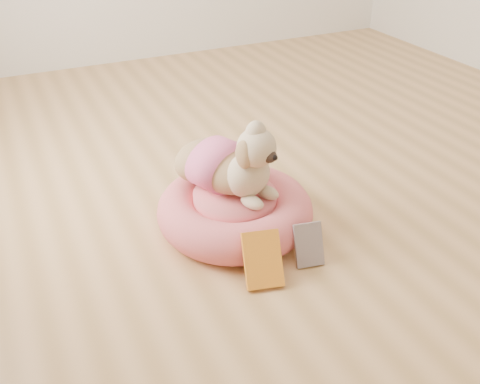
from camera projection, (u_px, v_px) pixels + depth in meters
name	position (u px, v px, depth m)	size (l,w,h in m)	color
floor	(320.00, 176.00, 2.69)	(4.50, 4.50, 0.00)	#B08249
pet_bed	(235.00, 210.00, 2.27)	(0.66, 0.66, 0.17)	#D9555F
dog	(230.00, 152.00, 2.16)	(0.33, 0.49, 0.36)	brown
book_yellow	(263.00, 259.00, 1.97)	(0.14, 0.03, 0.21)	yellow
book_white	(309.00, 245.00, 2.07)	(0.11, 0.02, 0.17)	silver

